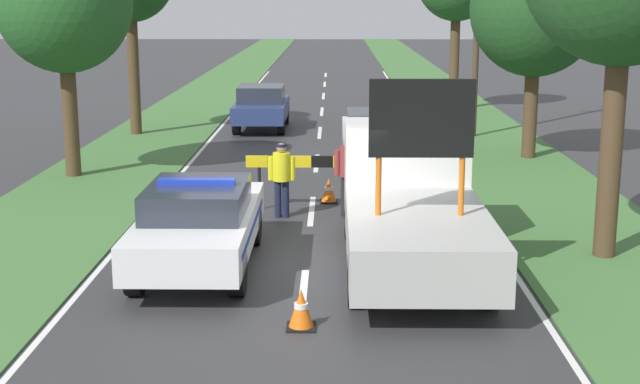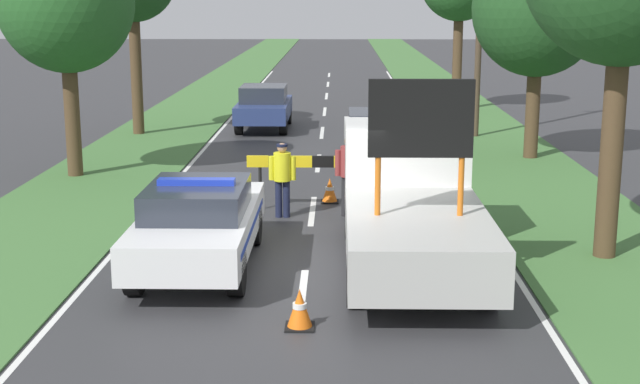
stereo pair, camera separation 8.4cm
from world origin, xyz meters
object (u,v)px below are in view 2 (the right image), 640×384
object	(u,v)px
roadside_tree_near_right	(65,2)
roadside_tree_far_left	(538,9)
queued_car_van_white	(379,134)
work_truck	(411,203)
traffic_cone_centre_front	(300,309)
traffic_cone_near_police	(386,194)
traffic_cone_near_truck	(330,190)
police_car	(199,223)
road_barrier	(312,165)
queued_car_hatch_blue	(264,106)
pedestrian_civilian	(350,169)
police_officer	(282,173)

from	to	relation	value
roadside_tree_near_right	roadside_tree_far_left	world-z (taller)	roadside_tree_near_right
queued_car_van_white	roadside_tree_near_right	xyz separation A→B (m)	(-7.75, -2.24, 3.55)
work_truck	traffic_cone_centre_front	bearing A→B (deg)	58.46
traffic_cone_near_police	traffic_cone_near_truck	distance (m)	1.26
roadside_tree_near_right	work_truck	bearing A→B (deg)	-42.69
police_car	traffic_cone_centre_front	bearing A→B (deg)	-52.79
traffic_cone_near_police	police_car	bearing A→B (deg)	-126.45
work_truck	road_barrier	size ratio (longest dim) A/B	2.11
queued_car_van_white	queued_car_hatch_blue	size ratio (longest dim) A/B	1.06
work_truck	roadside_tree_far_left	size ratio (longest dim) A/B	0.97
police_car	queued_car_hatch_blue	bearing A→B (deg)	94.96
queued_car_van_white	pedestrian_civilian	bearing A→B (deg)	82.00
traffic_cone_near_police	roadside_tree_far_left	world-z (taller)	roadside_tree_far_left
police_car	road_barrier	bearing A→B (deg)	71.16
traffic_cone_near_truck	work_truck	bearing A→B (deg)	-72.52
traffic_cone_centre_front	queued_car_van_white	size ratio (longest dim) A/B	0.13
traffic_cone_near_police	roadside_tree_near_right	xyz separation A→B (m)	(-7.67, 3.08, 4.04)
work_truck	traffic_cone_centre_front	size ratio (longest dim) A/B	10.37
traffic_cone_near_police	queued_car_hatch_blue	bearing A→B (deg)	107.47
traffic_cone_centre_front	queued_car_van_white	xyz separation A→B (m)	(1.63, 12.62, 0.48)
road_barrier	roadside_tree_far_left	world-z (taller)	roadside_tree_far_left
police_car	traffic_cone_centre_front	world-z (taller)	police_car
road_barrier	queued_car_hatch_blue	world-z (taller)	queued_car_hatch_blue
traffic_cone_near_police	traffic_cone_centre_front	distance (m)	7.46
police_officer	road_barrier	bearing A→B (deg)	-159.02
police_car	work_truck	size ratio (longest dim) A/B	0.81
pedestrian_civilian	traffic_cone_centre_front	xyz separation A→B (m)	(-0.75, -6.39, -0.71)
roadside_tree_far_left	work_truck	bearing A→B (deg)	-112.49
road_barrier	traffic_cone_centre_front	distance (m)	6.95
traffic_cone_centre_front	pedestrian_civilian	bearing A→B (deg)	83.27
queued_car_van_white	roadside_tree_near_right	size ratio (longest dim) A/B	0.71
pedestrian_civilian	road_barrier	bearing A→B (deg)	148.15
traffic_cone_near_police	queued_car_van_white	xyz separation A→B (m)	(0.08, 5.33, 0.49)
traffic_cone_near_police	road_barrier	bearing A→B (deg)	-166.47
pedestrian_civilian	traffic_cone_near_truck	bearing A→B (deg)	110.59
traffic_cone_near_truck	roadside_tree_far_left	xyz separation A→B (m)	(5.57, 5.54, 3.85)
traffic_cone_near_police	roadside_tree_far_left	bearing A→B (deg)	53.43
roadside_tree_near_right	police_car	bearing A→B (deg)	-60.46
traffic_cone_centre_front	traffic_cone_near_truck	world-z (taller)	traffic_cone_centre_front
traffic_cone_near_truck	police_car	bearing A→B (deg)	-113.69
police_officer	roadside_tree_near_right	world-z (taller)	roadside_tree_near_right
traffic_cone_centre_front	roadside_tree_near_right	size ratio (longest dim) A/B	0.09
work_truck	roadside_tree_near_right	world-z (taller)	roadside_tree_near_right
police_officer	roadside_tree_far_left	size ratio (longest dim) A/B	0.26
pedestrian_civilian	police_officer	bearing A→B (deg)	-172.37
traffic_cone_centre_front	roadside_tree_far_left	size ratio (longest dim) A/B	0.09
work_truck	pedestrian_civilian	size ratio (longest dim) A/B	3.47
traffic_cone_centre_front	road_barrier	bearing A→B (deg)	90.26
police_car	police_officer	distance (m)	3.69
traffic_cone_near_police	roadside_tree_near_right	world-z (taller)	roadside_tree_near_right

